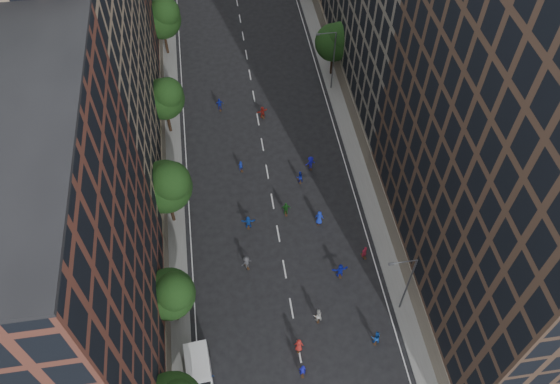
# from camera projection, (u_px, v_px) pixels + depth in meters

# --- Properties ---
(ground) EXTENTS (240.00, 240.00, 0.00)m
(ground) POSITION_uv_depth(u_px,v_px,m) (258.00, 122.00, 70.29)
(ground) COLOR black
(ground) RESTS_ON ground
(sidewalk_left) EXTENTS (4.00, 105.00, 0.15)m
(sidewalk_left) POSITION_uv_depth(u_px,v_px,m) (164.00, 92.00, 73.73)
(sidewalk_left) COLOR slate
(sidewalk_left) RESTS_ON ground
(sidewalk_right) EXTENTS (4.00, 105.00, 0.15)m
(sidewalk_right) POSITION_uv_depth(u_px,v_px,m) (337.00, 75.00, 75.93)
(sidewalk_right) COLOR slate
(sidewalk_right) RESTS_ON ground
(bldg_left_a) EXTENTS (14.00, 22.00, 30.00)m
(bldg_left_a) POSITION_uv_depth(u_px,v_px,m) (39.00, 281.00, 39.00)
(bldg_left_a) COLOR brown
(bldg_left_a) RESTS_ON ground
(bldg_left_b) EXTENTS (14.00, 26.00, 34.00)m
(bldg_left_b) POSITION_uv_depth(u_px,v_px,m) (62.00, 51.00, 52.14)
(bldg_left_b) COLOR #8C765B
(bldg_left_b) RESTS_ON ground
(bldg_right_a) EXTENTS (14.00, 30.00, 36.00)m
(bldg_right_a) POSITION_uv_depth(u_px,v_px,m) (532.00, 154.00, 42.59)
(bldg_right_a) COLOR #443024
(bldg_right_a) RESTS_ON ground
(tree_left_1) EXTENTS (4.80, 4.80, 8.21)m
(tree_left_1) POSITION_uv_depth(u_px,v_px,m) (171.00, 293.00, 48.90)
(tree_left_1) COLOR black
(tree_left_1) RESTS_ON ground
(tree_left_2) EXTENTS (5.60, 5.60, 9.45)m
(tree_left_2) POSITION_uv_depth(u_px,v_px,m) (167.00, 185.00, 55.61)
(tree_left_2) COLOR black
(tree_left_2) RESTS_ON ground
(tree_left_3) EXTENTS (5.00, 5.00, 8.58)m
(tree_left_3) POSITION_uv_depth(u_px,v_px,m) (165.00, 97.00, 64.62)
(tree_left_3) COLOR black
(tree_left_3) RESTS_ON ground
(tree_left_4) EXTENTS (5.40, 5.40, 9.08)m
(tree_left_4) POSITION_uv_depth(u_px,v_px,m) (162.00, 17.00, 74.21)
(tree_left_4) COLOR black
(tree_left_4) RESTS_ON ground
(tree_right_a) EXTENTS (5.00, 5.00, 8.39)m
(tree_right_a) POSITION_uv_depth(u_px,v_px,m) (335.00, 41.00, 71.73)
(tree_right_a) COLOR black
(tree_right_a) RESTS_ON ground
(streetlamp_near) EXTENTS (2.64, 0.22, 9.06)m
(streetlamp_near) POSITION_uv_depth(u_px,v_px,m) (406.00, 282.00, 50.03)
(streetlamp_near) COLOR #595B60
(streetlamp_near) RESTS_ON ground
(streetlamp_far) EXTENTS (2.64, 0.22, 9.06)m
(streetlamp_far) POSITION_uv_depth(u_px,v_px,m) (332.00, 58.00, 70.25)
(streetlamp_far) COLOR #595B60
(streetlamp_far) RESTS_ON ground
(cargo_van) EXTENTS (2.56, 4.91, 2.54)m
(cargo_van) POSITION_uv_depth(u_px,v_px,m) (199.00, 371.00, 48.80)
(cargo_van) COLOR white
(cargo_van) RESTS_ON ground
(skater_1) EXTENTS (0.67, 0.44, 1.82)m
(skater_1) POSITION_uv_depth(u_px,v_px,m) (302.00, 370.00, 49.26)
(skater_1) COLOR #1416A3
(skater_1) RESTS_ON ground
(skater_2) EXTENTS (0.97, 0.81, 1.82)m
(skater_2) POSITION_uv_depth(u_px,v_px,m) (376.00, 337.00, 51.21)
(skater_2) COLOR #1548AC
(skater_2) RESTS_ON ground
(skater_4) EXTENTS (1.13, 0.79, 1.78)m
(skater_4) POSITION_uv_depth(u_px,v_px,m) (209.00, 379.00, 48.79)
(skater_4) COLOR #123B94
(skater_4) RESTS_ON ground
(skater_5) EXTENTS (1.77, 0.66, 1.87)m
(skater_5) POSITION_uv_depth(u_px,v_px,m) (340.00, 271.00, 55.63)
(skater_5) COLOR #1521B1
(skater_5) RESTS_ON ground
(skater_6) EXTENTS (0.99, 0.77, 1.80)m
(skater_6) POSITION_uv_depth(u_px,v_px,m) (299.00, 345.00, 50.74)
(skater_6) COLOR #AB211C
(skater_6) RESTS_ON ground
(skater_7) EXTENTS (0.73, 0.61, 1.72)m
(skater_7) POSITION_uv_depth(u_px,v_px,m) (364.00, 252.00, 57.08)
(skater_7) COLOR maroon
(skater_7) RESTS_ON ground
(skater_8) EXTENTS (0.96, 0.77, 1.85)m
(skater_8) POSITION_uv_depth(u_px,v_px,m) (318.00, 315.00, 52.58)
(skater_8) COLOR beige
(skater_8) RESTS_ON ground
(skater_9) EXTENTS (1.32, 1.05, 1.79)m
(skater_9) POSITION_uv_depth(u_px,v_px,m) (247.00, 263.00, 56.26)
(skater_9) COLOR #3D3E42
(skater_9) RESTS_ON ground
(skater_10) EXTENTS (1.10, 0.48, 1.86)m
(skater_10) POSITION_uv_depth(u_px,v_px,m) (286.00, 209.00, 60.51)
(skater_10) COLOR #1A581C
(skater_10) RESTS_ON ground
(skater_11) EXTENTS (1.59, 0.62, 1.68)m
(skater_11) POSITION_uv_depth(u_px,v_px,m) (248.00, 222.00, 59.47)
(skater_11) COLOR #1646B3
(skater_11) RESTS_ON ground
(skater_12) EXTENTS (1.06, 0.85, 1.88)m
(skater_12) POSITION_uv_depth(u_px,v_px,m) (319.00, 218.00, 59.73)
(skater_12) COLOR #172FBC
(skater_12) RESTS_ON ground
(skater_13) EXTENTS (0.64, 0.54, 1.50)m
(skater_13) POSITION_uv_depth(u_px,v_px,m) (241.00, 166.00, 64.64)
(skater_13) COLOR #122898
(skater_13) RESTS_ON ground
(skater_14) EXTENTS (0.87, 0.72, 1.63)m
(skater_14) POSITION_uv_depth(u_px,v_px,m) (300.00, 177.00, 63.50)
(skater_14) COLOR navy
(skater_14) RESTS_ON ground
(skater_15) EXTENTS (1.29, 0.90, 1.83)m
(skater_15) POSITION_uv_depth(u_px,v_px,m) (310.00, 163.00, 64.72)
(skater_15) COLOR #1716BA
(skater_15) RESTS_ON ground
(skater_16) EXTENTS (1.07, 0.49, 1.79)m
(skater_16) POSITION_uv_depth(u_px,v_px,m) (220.00, 104.00, 71.04)
(skater_16) COLOR #1422A4
(skater_16) RESTS_ON ground
(skater_17) EXTENTS (1.59, 0.94, 1.64)m
(skater_17) POSITION_uv_depth(u_px,v_px,m) (262.00, 112.00, 70.24)
(skater_17) COLOR maroon
(skater_17) RESTS_ON ground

